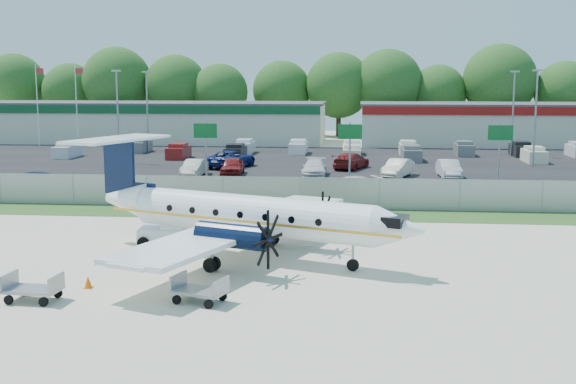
# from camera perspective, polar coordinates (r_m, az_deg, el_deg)

# --- Properties ---
(ground) EXTENTS (170.00, 170.00, 0.00)m
(ground) POSITION_cam_1_polar(r_m,az_deg,el_deg) (32.51, -1.04, -5.64)
(ground) COLOR beige
(ground) RESTS_ON ground
(grass_verge) EXTENTS (170.00, 4.00, 0.02)m
(grass_verge) POSITION_cam_1_polar(r_m,az_deg,el_deg) (44.17, 0.76, -1.74)
(grass_verge) COLOR #2D561E
(grass_verge) RESTS_ON ground
(access_road) EXTENTS (170.00, 8.00, 0.02)m
(access_road) POSITION_cam_1_polar(r_m,az_deg,el_deg) (51.05, 1.43, -0.30)
(access_road) COLOR black
(access_road) RESTS_ON ground
(parking_lot) EXTENTS (170.00, 32.00, 0.02)m
(parking_lot) POSITION_cam_1_polar(r_m,az_deg,el_deg) (71.82, 2.66, 2.36)
(parking_lot) COLOR black
(parking_lot) RESTS_ON ground
(perimeter_fence) EXTENTS (120.00, 0.06, 1.99)m
(perimeter_fence) POSITION_cam_1_polar(r_m,az_deg,el_deg) (45.97, 0.98, -0.07)
(perimeter_fence) COLOR gray
(perimeter_fence) RESTS_ON ground
(building_west) EXTENTS (46.40, 12.40, 5.24)m
(building_west) POSITION_cam_1_polar(r_m,az_deg,el_deg) (97.42, -10.93, 5.47)
(building_west) COLOR beige
(building_west) RESTS_ON ground
(building_east) EXTENTS (44.40, 12.40, 5.24)m
(building_east) POSITION_cam_1_polar(r_m,az_deg,el_deg) (96.04, 19.14, 5.09)
(building_east) COLOR beige
(building_east) RESTS_ON ground
(sign_left) EXTENTS (1.80, 0.26, 5.00)m
(sign_left) POSITION_cam_1_polar(r_m,az_deg,el_deg) (55.60, -6.53, 4.14)
(sign_left) COLOR gray
(sign_left) RESTS_ON ground
(sign_mid) EXTENTS (1.80, 0.26, 5.00)m
(sign_mid) POSITION_cam_1_polar(r_m,az_deg,el_deg) (54.36, 4.91, 4.06)
(sign_mid) COLOR gray
(sign_mid) RESTS_ON ground
(sign_right) EXTENTS (1.80, 0.26, 5.00)m
(sign_right) POSITION_cam_1_polar(r_m,az_deg,el_deg) (55.33, 16.40, 3.81)
(sign_right) COLOR gray
(sign_right) RESTS_ON ground
(flagpole_west) EXTENTS (1.06, 0.12, 10.00)m
(flagpole_west) POSITION_cam_1_polar(r_m,az_deg,el_deg) (94.95, -19.16, 6.87)
(flagpole_west) COLOR white
(flagpole_west) RESTS_ON ground
(flagpole_east) EXTENTS (1.06, 0.12, 10.00)m
(flagpole_east) POSITION_cam_1_polar(r_m,az_deg,el_deg) (92.97, -16.34, 6.97)
(flagpole_east) COLOR white
(flagpole_east) RESTS_ON ground
(light_pole_nw) EXTENTS (0.90, 0.35, 9.09)m
(light_pole_nw) POSITION_cam_1_polar(r_m,az_deg,el_deg) (73.25, -13.31, 6.36)
(light_pole_nw) COLOR gray
(light_pole_nw) RESTS_ON ground
(light_pole_ne) EXTENTS (0.90, 0.35, 9.09)m
(light_pole_ne) POSITION_cam_1_polar(r_m,az_deg,el_deg) (71.22, 18.99, 6.05)
(light_pole_ne) COLOR gray
(light_pole_ne) RESTS_ON ground
(light_pole_sw) EXTENTS (0.90, 0.35, 9.09)m
(light_pole_sw) POSITION_cam_1_polar(r_m,az_deg,el_deg) (82.77, -11.07, 6.69)
(light_pole_sw) COLOR gray
(light_pole_sw) RESTS_ON ground
(light_pole_se) EXTENTS (0.90, 0.35, 9.09)m
(light_pole_se) POSITION_cam_1_polar(r_m,az_deg,el_deg) (80.98, 17.37, 6.41)
(light_pole_se) COLOR gray
(light_pole_se) RESTS_ON ground
(tree_line) EXTENTS (112.00, 6.00, 14.00)m
(tree_line) POSITION_cam_1_polar(r_m,az_deg,el_deg) (105.64, 3.63, 4.43)
(tree_line) COLOR #225118
(tree_line) RESTS_ON ground
(aircraft) EXTENTS (17.12, 16.66, 5.28)m
(aircraft) POSITION_cam_1_polar(r_m,az_deg,el_deg) (33.12, -3.38, -1.77)
(aircraft) COLOR white
(aircraft) RESTS_ON ground
(pushback_tug) EXTENTS (2.51, 1.84, 1.32)m
(pushback_tug) POSITION_cam_1_polar(r_m,az_deg,el_deg) (36.30, -9.55, -3.20)
(pushback_tug) COLOR white
(pushback_tug) RESTS_ON ground
(baggage_cart_near) EXTENTS (2.17, 1.67, 1.00)m
(baggage_cart_near) POSITION_cam_1_polar(r_m,az_deg,el_deg) (27.01, -7.00, -7.71)
(baggage_cart_near) COLOR gray
(baggage_cart_near) RESTS_ON ground
(baggage_cart_far) EXTENTS (2.05, 1.32, 1.03)m
(baggage_cart_far) POSITION_cam_1_polar(r_m,az_deg,el_deg) (28.57, -19.49, -7.21)
(baggage_cart_far) COLOR gray
(baggage_cart_far) RESTS_ON ground
(cone_port_wing) EXTENTS (0.34, 0.34, 0.48)m
(cone_port_wing) POSITION_cam_1_polar(r_m,az_deg,el_deg) (29.75, -15.52, -6.89)
(cone_port_wing) COLOR #EC5D07
(cone_port_wing) RESTS_ON ground
(cone_starboard_wing) EXTENTS (0.37, 0.37, 0.53)m
(cone_starboard_wing) POSITION_cam_1_polar(r_m,az_deg,el_deg) (42.16, 0.46, -1.92)
(cone_starboard_wing) COLOR #EC5D07
(cone_starboard_wing) RESTS_ON ground
(road_car_west) EXTENTS (5.41, 3.41, 1.71)m
(road_car_west) POSITION_cam_1_polar(r_m,az_deg,el_deg) (54.52, -18.92, -0.20)
(road_car_west) COLOR navy
(road_car_west) RESTS_ON ground
(road_car_mid) EXTENTS (4.90, 3.47, 1.32)m
(road_car_mid) POSITION_cam_1_polar(r_m,az_deg,el_deg) (51.62, 4.85, -0.24)
(road_car_mid) COLOR beige
(road_car_mid) RESTS_ON ground
(parked_car_a) EXTENTS (1.61, 4.38, 1.43)m
(parked_car_a) POSITION_cam_1_polar(r_m,az_deg,el_deg) (61.92, -7.41, 1.24)
(parked_car_a) COLOR beige
(parked_car_a) RESTS_ON ground
(parked_car_b) EXTENTS (2.14, 4.67, 1.55)m
(parked_car_b) POSITION_cam_1_polar(r_m,az_deg,el_deg) (62.30, -4.41, 1.33)
(parked_car_b) COLOR maroon
(parked_car_b) RESTS_ON ground
(parked_car_c) EXTENTS (2.01, 4.88, 1.41)m
(parked_car_c) POSITION_cam_1_polar(r_m,az_deg,el_deg) (61.56, 2.10, 1.26)
(parked_car_c) COLOR silver
(parked_car_c) RESTS_ON ground
(parked_car_d) EXTENTS (3.13, 4.88, 1.52)m
(parked_car_d) POSITION_cam_1_polar(r_m,az_deg,el_deg) (61.71, 8.67, 1.19)
(parked_car_d) COLOR beige
(parked_car_d) RESTS_ON ground
(parked_car_e) EXTENTS (1.81, 4.59, 1.49)m
(parked_car_e) POSITION_cam_1_polar(r_m,az_deg,el_deg) (62.10, 12.57, 1.12)
(parked_car_e) COLOR silver
(parked_car_e) RESTS_ON ground
(parked_car_f) EXTENTS (4.53, 6.41, 1.62)m
(parked_car_f) POSITION_cam_1_polar(r_m,az_deg,el_deg) (67.71, -4.50, 1.94)
(parked_car_f) COLOR navy
(parked_car_f) RESTS_ON ground
(parked_car_g) EXTENTS (3.72, 5.57, 1.50)m
(parked_car_g) POSITION_cam_1_polar(r_m,az_deg,el_deg) (66.74, 4.99, 1.83)
(parked_car_g) COLOR maroon
(parked_car_g) RESTS_ON ground
(far_parking_rows) EXTENTS (56.00, 10.00, 1.60)m
(far_parking_rows) POSITION_cam_1_polar(r_m,az_deg,el_deg) (76.78, 2.86, 2.77)
(far_parking_rows) COLOR gray
(far_parking_rows) RESTS_ON ground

